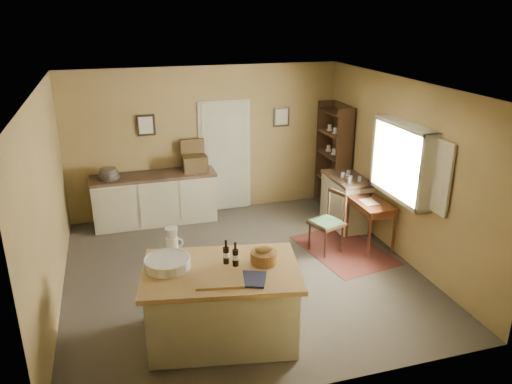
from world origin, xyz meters
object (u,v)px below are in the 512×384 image
at_px(writing_desk, 371,208).
at_px(right_cabinet, 346,201).
at_px(desk_chair, 326,223).
at_px(work_island, 221,301).
at_px(sideboard, 155,197).
at_px(shelving_unit, 336,158).

height_order(writing_desk, right_cabinet, right_cabinet).
relative_size(desk_chair, right_cabinet, 0.94).
height_order(work_island, right_cabinet, work_island).
bearing_deg(right_cabinet, writing_desk, -89.99).
xyz_separation_m(sideboard, shelving_unit, (3.35, -0.27, 0.52)).
bearing_deg(writing_desk, sideboard, 148.63).
bearing_deg(shelving_unit, writing_desk, -95.18).
height_order(sideboard, desk_chair, sideboard).
xyz_separation_m(writing_desk, shelving_unit, (0.15, 1.68, 0.34)).
bearing_deg(right_cabinet, desk_chair, -131.91).
bearing_deg(shelving_unit, work_island, -131.67).
height_order(sideboard, writing_desk, sideboard).
bearing_deg(right_cabinet, work_island, -138.21).
xyz_separation_m(desk_chair, shelving_unit, (0.91, 1.66, 0.52)).
bearing_deg(sideboard, shelving_unit, -4.58).
distance_m(sideboard, shelving_unit, 3.41).
bearing_deg(desk_chair, writing_desk, -20.80).
distance_m(sideboard, writing_desk, 3.75).
relative_size(work_island, desk_chair, 2.02).
relative_size(work_island, right_cabinet, 1.90).
bearing_deg(work_island, sideboard, 106.60).
distance_m(work_island, sideboard, 3.63).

